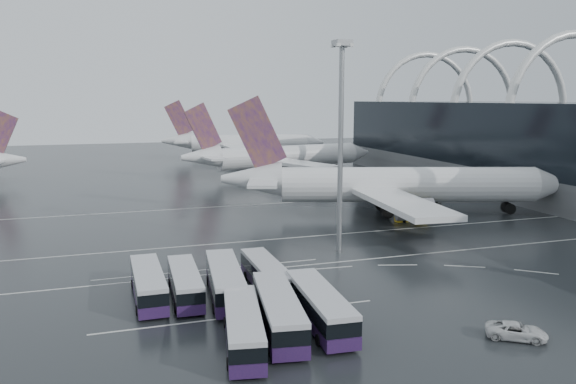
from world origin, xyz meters
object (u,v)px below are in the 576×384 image
object	(u,v)px
airliner_gate_c	(241,144)
bus_row_near_d	(267,274)
airliner_gate_b	(279,157)
van_curve_a	(516,331)
airliner_main	(390,186)
bus_row_near_b	(185,283)
bus_row_far_b	(278,311)
bus_row_near_c	(225,280)
bus_row_far_c	(320,306)
bus_row_near_a	(148,283)
gse_cart_belly_a	(420,217)
gse_cart_belly_c	(402,218)
floodlight_mast	(341,122)
bus_row_far_a	(243,326)
gse_cart_belly_b	(435,200)

from	to	relation	value
airliner_gate_c	bus_row_near_d	size ratio (longest dim) A/B	4.53
airliner_gate_b	van_curve_a	size ratio (longest dim) A/B	11.02
airliner_main	van_curve_a	world-z (taller)	airliner_main
bus_row_near_b	bus_row_far_b	distance (m)	13.21
airliner_main	bus_row_near_c	world-z (taller)	airliner_main
airliner_gate_b	van_curve_a	distance (m)	108.97
airliner_gate_c	bus_row_far_c	world-z (taller)	airliner_gate_c
bus_row_near_a	bus_row_near_c	size ratio (longest dim) A/B	0.92
gse_cart_belly_a	gse_cart_belly_c	distance (m)	3.55
airliner_main	floodlight_mast	xyz separation A→B (m)	(-18.64, -20.25, 12.49)
airliner_gate_b	bus_row_near_c	world-z (taller)	airliner_gate_b
bus_row_near_a	bus_row_far_a	bearing A→B (deg)	-154.39
bus_row_near_a	floodlight_mast	world-z (taller)	floodlight_mast
gse_cart_belly_a	bus_row_near_c	bearing A→B (deg)	-145.79
gse_cart_belly_a	gse_cart_belly_c	world-z (taller)	gse_cart_belly_c
bus_row_near_d	bus_row_far_a	bearing A→B (deg)	156.04
bus_row_near_a	bus_row_near_b	world-z (taller)	bus_row_near_a
gse_cart_belly_b	bus_row_near_a	bearing A→B (deg)	-146.68
airliner_gate_c	bus_row_near_a	bearing A→B (deg)	-96.16
airliner_gate_c	gse_cart_belly_a	xyz separation A→B (m)	(5.78, -110.33, -4.49)
airliner_main	bus_row_near_d	world-z (taller)	airliner_main
bus_row_near_c	van_curve_a	size ratio (longest dim) A/B	2.72
van_curve_a	bus_row_near_d	bearing A→B (deg)	75.51
bus_row_far_a	van_curve_a	world-z (taller)	bus_row_far_a
bus_row_far_c	bus_row_near_a	bearing A→B (deg)	55.00
airliner_gate_c	bus_row_near_d	distance (m)	139.62
airliner_gate_b	airliner_main	bearing A→B (deg)	-95.82
bus_row_near_b	gse_cart_belly_a	bearing A→B (deg)	-57.26
floodlight_mast	bus_row_near_b	bearing A→B (deg)	-152.80
airliner_gate_c	bus_row_near_d	bearing A→B (deg)	-91.08
bus_row_near_d	bus_row_far_c	distance (m)	11.23
floodlight_mast	airliner_gate_c	bearing A→B (deg)	82.82
airliner_gate_b	bus_row_near_d	world-z (taller)	airliner_gate_b
airliner_gate_c	gse_cart_belly_a	bearing A→B (deg)	-75.92
van_curve_a	bus_row_far_a	bearing A→B (deg)	108.99
airliner_gate_c	gse_cart_belly_b	distance (m)	98.16
airliner_main	gse_cart_belly_b	bearing A→B (deg)	46.03
floodlight_mast	gse_cart_belly_c	xyz separation A→B (m)	(17.94, 14.34, -17.22)
bus_row_near_c	bus_row_far_b	xyz separation A→B (m)	(2.82, -10.06, 0.01)
floodlight_mast	gse_cart_belly_b	distance (m)	46.94
gse_cart_belly_a	gse_cart_belly_c	size ratio (longest dim) A/B	0.96
bus_row_far_a	bus_row_far_b	world-z (taller)	bus_row_far_b
airliner_gate_c	bus_row_near_c	size ratio (longest dim) A/B	4.05
bus_row_far_b	bus_row_near_d	bearing A→B (deg)	-2.09
airliner_main	floodlight_mast	size ratio (longest dim) A/B	2.19
bus_row_far_a	gse_cart_belly_b	bearing A→B (deg)	-34.69
airliner_main	gse_cart_belly_b	size ratio (longest dim) A/B	29.92
bus_row_near_b	bus_row_near_d	bearing A→B (deg)	-88.28
airliner_gate_c	bus_row_far_b	xyz separation A→B (m)	(-31.49, -147.64, -3.22)
bus_row_near_c	bus_row_far_c	size ratio (longest dim) A/B	1.02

